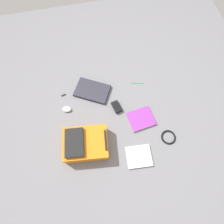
% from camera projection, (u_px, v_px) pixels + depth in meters
% --- Properties ---
extents(ground_plane, '(3.42, 3.42, 0.00)m').
position_uv_depth(ground_plane, '(113.00, 117.00, 1.85)').
color(ground_plane, slate).
extents(backpack, '(0.35, 0.43, 0.18)m').
position_uv_depth(backpack, '(85.00, 144.00, 1.67)').
color(backpack, orange).
rests_on(backpack, ground_plane).
extents(laptop, '(0.38, 0.42, 0.03)m').
position_uv_depth(laptop, '(92.00, 91.00, 1.95)').
color(laptop, '#24242C').
rests_on(laptop, ground_plane).
extents(book_manual, '(0.24, 0.27, 0.02)m').
position_uv_depth(book_manual, '(141.00, 119.00, 1.83)').
color(book_manual, silver).
rests_on(book_manual, ground_plane).
extents(book_blue, '(0.22, 0.25, 0.02)m').
position_uv_depth(book_blue, '(139.00, 156.00, 1.70)').
color(book_blue, silver).
rests_on(book_blue, ground_plane).
extents(computer_mouse, '(0.09, 0.11, 0.03)m').
position_uv_depth(computer_mouse, '(67.00, 109.00, 1.87)').
color(computer_mouse, silver).
rests_on(computer_mouse, ground_plane).
extents(cable_coil, '(0.14, 0.14, 0.02)m').
position_uv_depth(cable_coil, '(168.00, 137.00, 1.77)').
color(cable_coil, black).
rests_on(cable_coil, ground_plane).
extents(power_brick, '(0.14, 0.10, 0.04)m').
position_uv_depth(power_brick, '(117.00, 107.00, 1.88)').
color(power_brick, black).
rests_on(power_brick, ground_plane).
extents(pen_black, '(0.04, 0.14, 0.01)m').
position_uv_depth(pen_black, '(138.00, 83.00, 2.00)').
color(pen_black, '#198C33').
rests_on(pen_black, ground_plane).
extents(usb_stick, '(0.03, 0.05, 0.01)m').
position_uv_depth(usb_stick, '(64.00, 95.00, 1.94)').
color(usb_stick, black).
rests_on(usb_stick, ground_plane).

